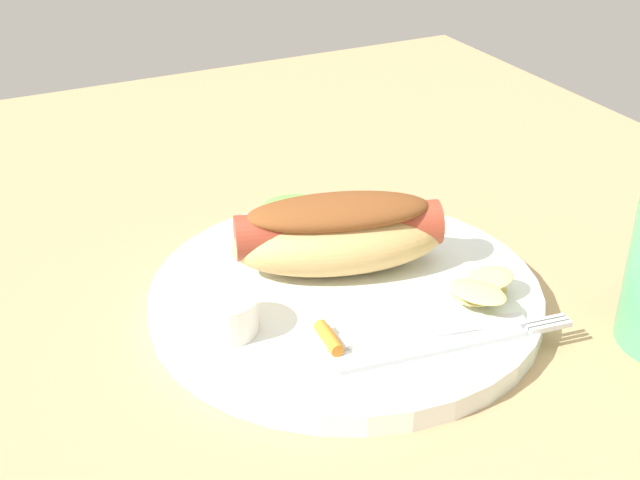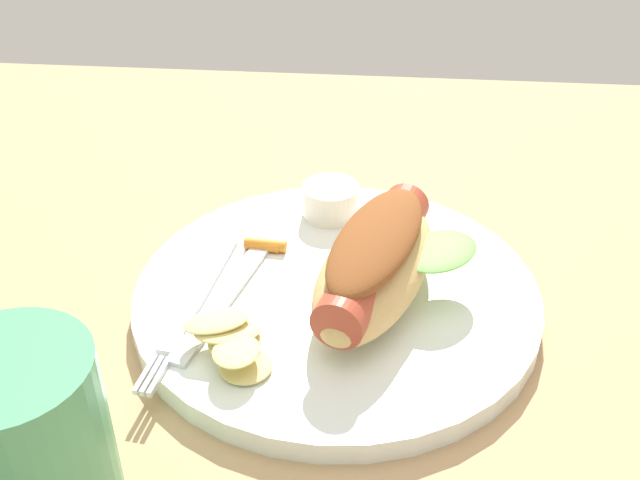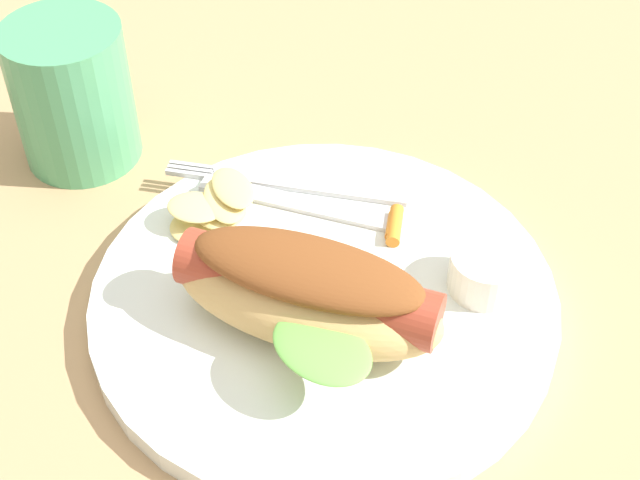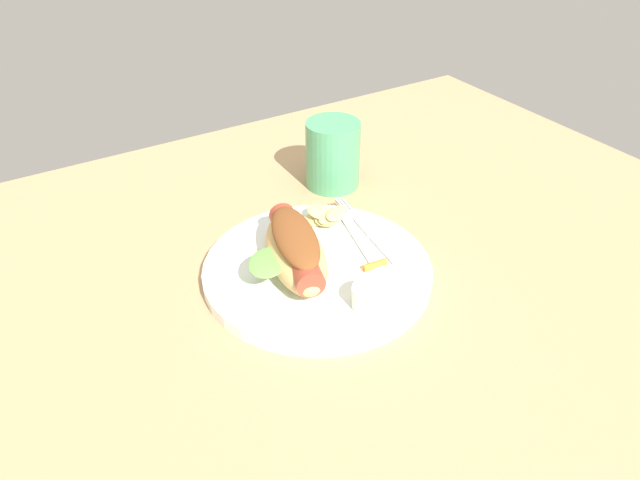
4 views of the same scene
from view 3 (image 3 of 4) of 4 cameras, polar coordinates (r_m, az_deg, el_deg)
The scene contains 9 objects.
ground_plane at distance 61.31cm, azimuth -0.92°, elevation -2.65°, with size 120.00×90.00×1.80cm, color tan.
plate at distance 58.01cm, azimuth 0.24°, elevation -3.74°, with size 28.63×28.63×1.60cm, color white.
hot_dog at distance 53.38cm, azimuth -0.74°, elevation -3.19°, with size 13.37×17.31×5.88cm.
sauce_ramekin at distance 57.70cm, azimuth 10.04°, elevation -1.87°, with size 4.54×4.54×2.63cm, color white.
fork at distance 64.23cm, azimuth -1.98°, elevation 3.44°, with size 3.37×16.41×0.40cm.
knife at distance 62.73cm, azimuth -1.22°, elevation 2.20°, with size 14.11×1.40×0.36cm, color silver.
chips_pile at distance 61.52cm, azimuth -6.44°, elevation 2.03°, with size 6.92×6.68×2.16cm.
carrot_garnish at distance 61.04cm, azimuth 4.52°, elevation 0.88°, with size 3.24×1.23×0.91cm.
drinking_cup at distance 68.56cm, azimuth -14.77°, elevation 8.53°, with size 8.34×8.34×10.42cm, color #4C9E6B.
Camera 3 is at (-41.06, -3.75, 44.47)cm, focal length 52.78 mm.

